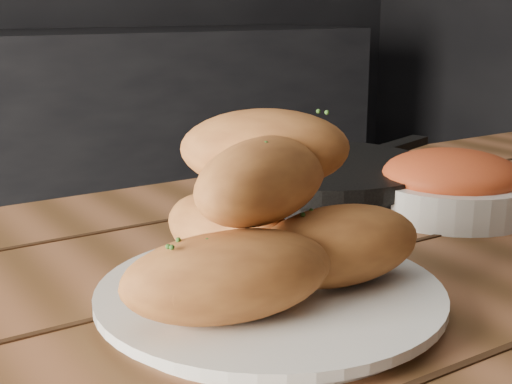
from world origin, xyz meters
name	(u,v)px	position (x,y,z in m)	size (l,w,h in m)	color
plate	(270,297)	(-0.08, -0.13, 0.76)	(0.27, 0.27, 0.02)	silver
bread_rolls	(260,226)	(-0.09, -0.13, 0.82)	(0.26, 0.21, 0.13)	#BA6F33
skillet	(318,178)	(0.16, 0.12, 0.77)	(0.41, 0.29, 0.05)	black
bowl	(451,185)	(0.24, -0.02, 0.78)	(0.18, 0.18, 0.07)	white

